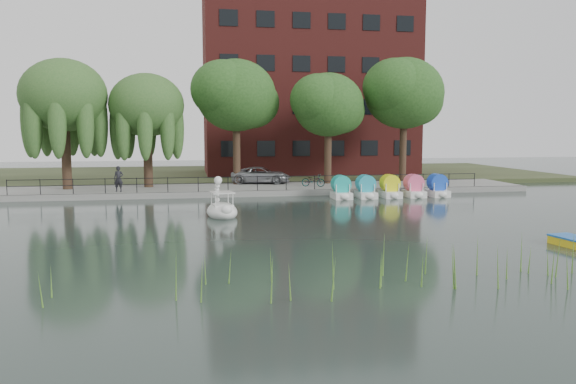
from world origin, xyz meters
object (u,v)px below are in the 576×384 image
object	(u,v)px
minivan	(261,174)
bicycle	(313,180)
pedestrian	(118,177)
yellow_rowboat	(576,242)
swan_boat	(222,208)

from	to	relation	value
minivan	bicycle	xyz separation A→B (m)	(3.44, -3.12, -0.23)
minivan	bicycle	bearing A→B (deg)	-119.41
pedestrian	yellow_rowboat	size ratio (longest dim) A/B	0.93
pedestrian	yellow_rowboat	world-z (taller)	pedestrian
minivan	swan_boat	distance (m)	14.29
bicycle	swan_boat	distance (m)	12.88
minivan	bicycle	world-z (taller)	minivan
pedestrian	bicycle	bearing A→B (deg)	15.09
minivan	bicycle	distance (m)	4.65
bicycle	minivan	bearing A→B (deg)	73.44
bicycle	pedestrian	xyz separation A→B (m)	(-13.59, -1.12, 0.49)
pedestrian	swan_boat	distance (m)	11.45
minivan	swan_boat	bearing A→B (deg)	177.26
minivan	yellow_rowboat	distance (m)	25.57
pedestrian	swan_boat	xyz separation A→B (m)	(6.32, -9.50, -0.94)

